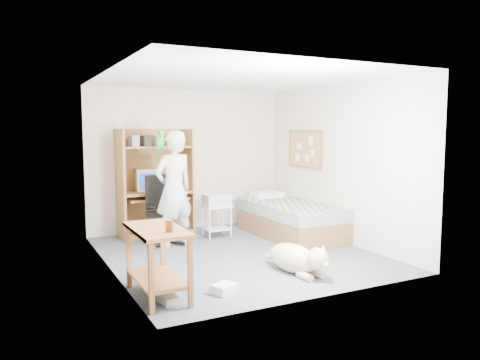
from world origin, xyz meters
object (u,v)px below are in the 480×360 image
Objects in this scene: office_chair at (164,219)px; printer_cart at (217,216)px; side_desk at (157,252)px; computer_hutch at (155,187)px; bed at (290,219)px; person at (174,189)px; dog at (297,258)px.

office_chair reaches higher than printer_cart.
printer_cart is at bearing 53.57° from side_desk.
office_chair reaches higher than side_desk.
office_chair is (-0.05, -0.64, -0.44)m from computer_hutch.
bed is 1.90× the size of office_chair.
computer_hutch reaches higher than printer_cart.
person is (0.01, -0.95, 0.06)m from computer_hutch.
person is at bearing 106.93° from dog.
office_chair is 0.60× the size of person.
bed is 2.08m from person.
person is at bearing -89.12° from computer_hutch.
dog is (0.94, -2.91, -0.63)m from computer_hutch.
side_desk is at bearing -147.50° from bed.
office_chair is at bearing 105.27° from dog.
person reaches higher than printer_cart.
dog is (1.79, 0.03, -0.30)m from side_desk.
side_desk is 1.81m from dog.
bed is 1.74× the size of dog.
computer_hutch is 0.78m from office_chair.
side_desk is 2.20m from person.
office_chair is at bearing -93.16° from person.
bed is (2.00, -1.12, -0.53)m from computer_hutch.
person reaches higher than dog.
office_chair is (0.80, 2.29, -0.11)m from side_desk.
printer_cart is (1.73, 2.34, -0.14)m from side_desk.
side_desk is at bearing 172.63° from dog.
person is 1.07m from printer_cart.
person is at bearing -158.47° from printer_cart.
person is (0.86, 1.99, 0.39)m from side_desk.
computer_hutch is at bearing 144.98° from printer_cart.
computer_hutch is at bearing 150.71° from bed.
office_chair is 0.59m from person.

